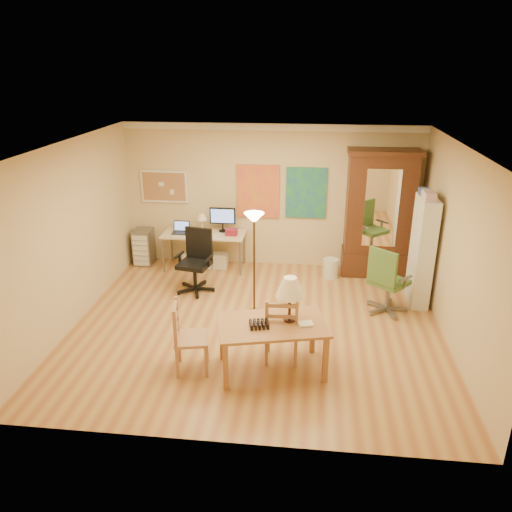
# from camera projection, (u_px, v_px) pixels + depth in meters

# --- Properties ---
(floor) EXTENTS (5.50, 5.50, 0.00)m
(floor) POSITION_uv_depth(u_px,v_px,m) (257.00, 325.00, 7.57)
(floor) COLOR #A8673B
(floor) RESTS_ON ground
(crown_molding) EXTENTS (5.50, 0.08, 0.12)m
(crown_molding) POSITION_uv_depth(u_px,v_px,m) (272.00, 127.00, 8.86)
(crown_molding) COLOR white
(crown_molding) RESTS_ON floor
(corkboard) EXTENTS (0.90, 0.04, 0.62)m
(corkboard) POSITION_uv_depth(u_px,v_px,m) (164.00, 186.00, 9.51)
(corkboard) COLOR #B27853
(corkboard) RESTS_ON floor
(art_panel_left) EXTENTS (0.80, 0.04, 1.00)m
(art_panel_left) POSITION_uv_depth(u_px,v_px,m) (258.00, 192.00, 9.34)
(art_panel_left) COLOR gold
(art_panel_left) RESTS_ON floor
(art_panel_right) EXTENTS (0.75, 0.04, 0.95)m
(art_panel_right) POSITION_uv_depth(u_px,v_px,m) (306.00, 193.00, 9.25)
(art_panel_right) COLOR #246593
(art_panel_right) RESTS_ON floor
(dining_table) EXTENTS (1.51, 1.11, 1.28)m
(dining_table) POSITION_uv_depth(u_px,v_px,m) (279.00, 313.00, 6.22)
(dining_table) COLOR brown
(dining_table) RESTS_ON floor
(ladder_chair_back) EXTENTS (0.44, 0.42, 0.94)m
(ladder_chair_back) POSITION_uv_depth(u_px,v_px,m) (282.00, 331.00, 6.53)
(ladder_chair_back) COLOR #A26F4A
(ladder_chair_back) RESTS_ON floor
(ladder_chair_left) EXTENTS (0.50, 0.52, 0.96)m
(ladder_chair_left) POSITION_uv_depth(u_px,v_px,m) (189.00, 339.00, 6.35)
(ladder_chair_left) COLOR #A26F4A
(ladder_chair_left) RESTS_ON floor
(torchiere_lamp) EXTENTS (0.30, 0.30, 1.66)m
(torchiere_lamp) POSITION_uv_depth(u_px,v_px,m) (254.00, 234.00, 7.43)
(torchiere_lamp) COLOR #3D2C18
(torchiere_lamp) RESTS_ON floor
(computer_desk) EXTENTS (1.55, 0.68, 1.17)m
(computer_desk) POSITION_uv_depth(u_px,v_px,m) (206.00, 246.00, 9.52)
(computer_desk) COLOR #C5BB90
(computer_desk) RESTS_ON floor
(office_chair_black) EXTENTS (0.67, 0.67, 1.09)m
(office_chair_black) POSITION_uv_depth(u_px,v_px,m) (196.00, 275.00, 8.61)
(office_chair_black) COLOR black
(office_chair_black) RESTS_ON floor
(office_chair_green) EXTENTS (0.71, 0.71, 1.10)m
(office_chair_green) POSITION_uv_depth(u_px,v_px,m) (386.00, 295.00, 7.87)
(office_chair_green) COLOR slate
(office_chair_green) RESTS_ON floor
(drawer_cart) EXTENTS (0.35, 0.42, 0.69)m
(drawer_cart) POSITION_uv_depth(u_px,v_px,m) (144.00, 247.00, 9.74)
(drawer_cart) COLOR slate
(drawer_cart) RESTS_ON floor
(armoire) EXTENTS (1.26, 0.60, 2.32)m
(armoire) POSITION_uv_depth(u_px,v_px,m) (378.00, 222.00, 9.06)
(armoire) COLOR #381B0F
(armoire) RESTS_ON floor
(bookshelf) EXTENTS (0.27, 0.71, 1.78)m
(bookshelf) POSITION_uv_depth(u_px,v_px,m) (422.00, 252.00, 8.01)
(bookshelf) COLOR white
(bookshelf) RESTS_ON floor
(wastebin) EXTENTS (0.29, 0.29, 0.36)m
(wastebin) POSITION_uv_depth(u_px,v_px,m) (331.00, 268.00, 9.17)
(wastebin) COLOR silver
(wastebin) RESTS_ON floor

